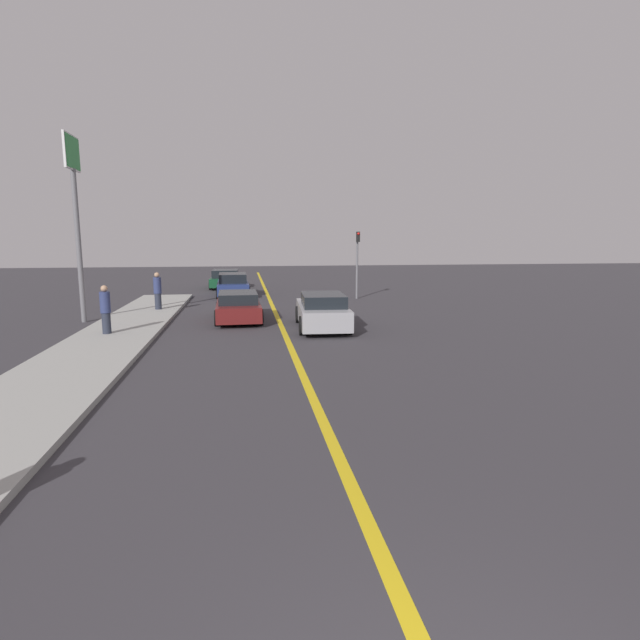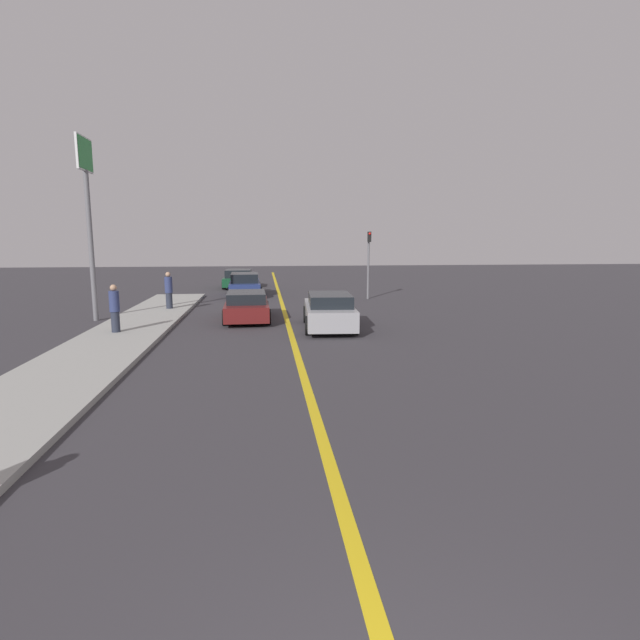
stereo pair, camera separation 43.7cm
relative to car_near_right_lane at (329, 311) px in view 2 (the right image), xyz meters
name	(u,v)px [view 2 (the right image)]	position (x,y,z in m)	size (l,w,h in m)	color
road_center_line	(287,320)	(-1.47, 2.20, -0.64)	(0.20, 60.00, 0.01)	gold
sidewalk_left	(111,343)	(-7.14, -2.22, -0.57)	(2.70, 27.18, 0.14)	#9E9E99
car_near_right_lane	(329,311)	(0.00, 0.00, 0.00)	(2.03, 4.35, 1.30)	#9E9EA3
car_ahead_center	(247,306)	(-3.09, 2.32, -0.07)	(1.91, 4.23, 1.17)	maroon
car_far_distant	(245,285)	(-3.48, 11.41, 0.00)	(1.96, 4.54, 1.32)	navy
car_parked_left_lot	(239,279)	(-4.07, 16.42, -0.04)	(2.09, 4.14, 1.24)	#144728
pedestrian_mid_group	(115,308)	(-7.42, -0.64, 0.31)	(0.33, 0.33, 1.62)	#282D3D
pedestrian_far_standing	(169,290)	(-6.69, 5.23, 0.33)	(0.34, 0.34, 1.66)	#282D3D
traffic_light	(369,258)	(3.34, 8.92, 1.64)	(0.18, 0.40, 3.67)	slate
roadside_sign	(87,189)	(-9.18, 2.84, 4.56)	(0.20, 1.65, 7.17)	slate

